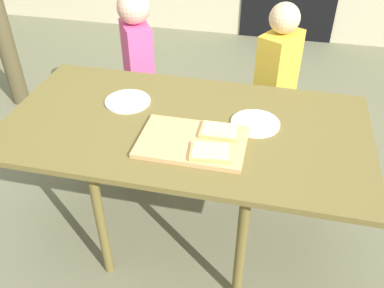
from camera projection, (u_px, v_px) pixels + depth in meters
ground_plane at (186, 232)px, 2.16m from camera, size 16.00×16.00×0.00m
dining_table at (185, 135)px, 1.79m from camera, size 1.54×0.81×0.69m
cutting_board at (192, 142)px, 1.63m from camera, size 0.42×0.28×0.02m
pizza_slice_near_right at (211, 152)px, 1.55m from camera, size 0.17×0.13×0.02m
pizza_slice_far_right at (220, 131)px, 1.66m from camera, size 0.16×0.11×0.02m
plate_white_right at (255, 123)px, 1.75m from camera, size 0.21×0.21×0.01m
plate_white_left at (128, 101)px, 1.89m from camera, size 0.21×0.21×0.01m
child_left at (138, 61)px, 2.47m from camera, size 0.25×0.28×0.99m
child_right at (276, 83)px, 2.27m from camera, size 0.24×0.28×1.01m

